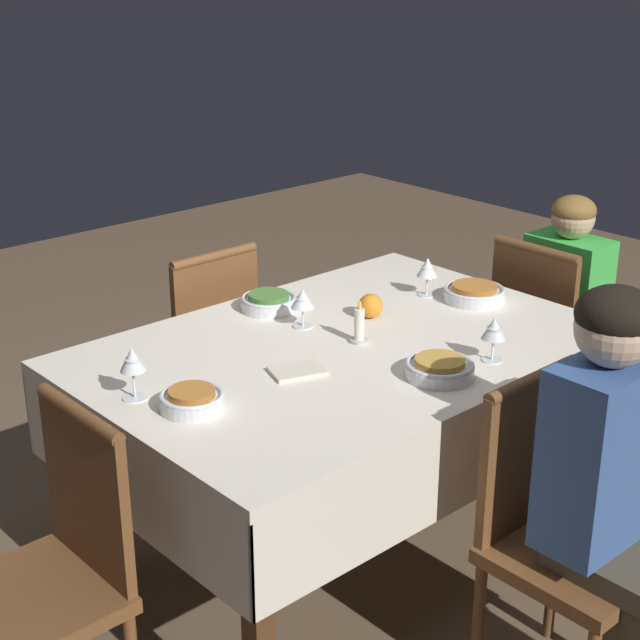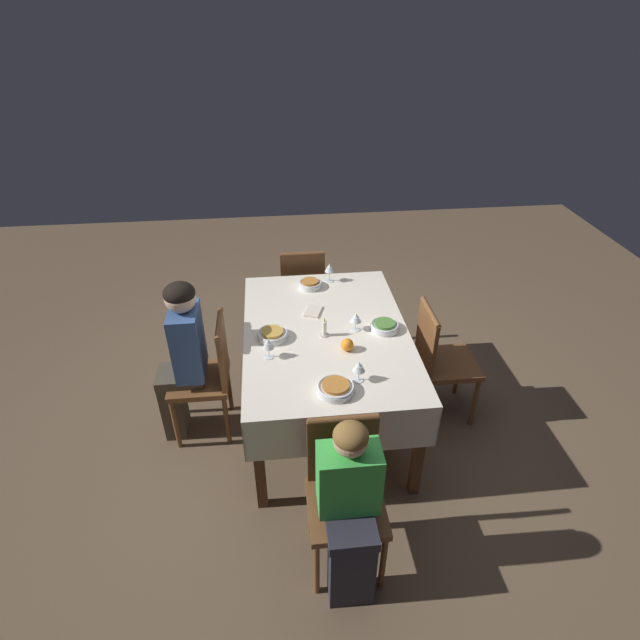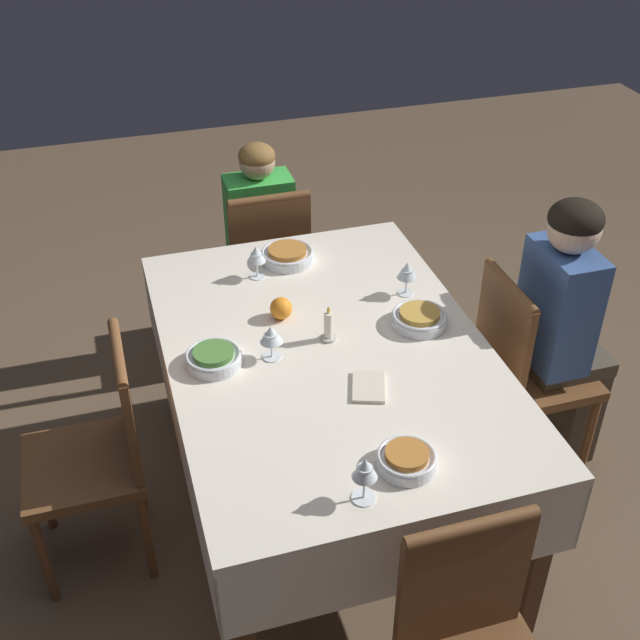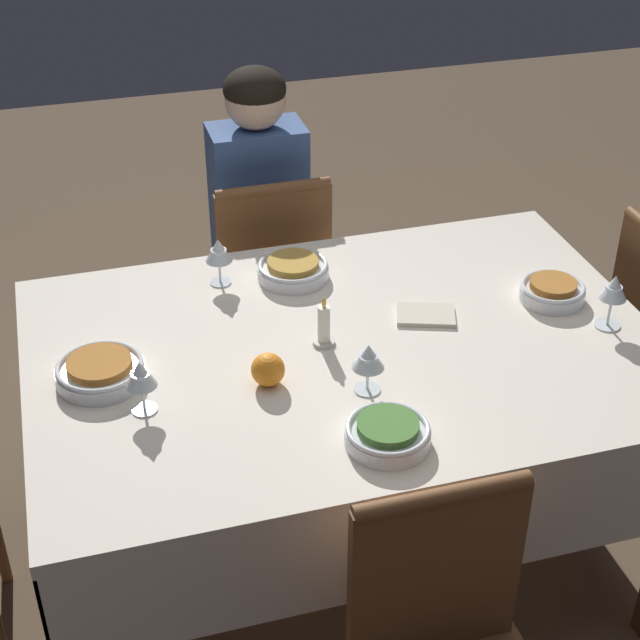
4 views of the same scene
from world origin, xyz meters
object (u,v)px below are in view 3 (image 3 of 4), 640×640
Objects in this scene: bowl_south at (419,318)px; orange_fruit at (281,308)px; candle_centerpiece at (328,328)px; chair_east at (266,263)px; wine_glass_south at (407,271)px; napkin_red_folded at (369,387)px; person_child_green at (258,233)px; wine_glass_west at (365,470)px; person_adult_denim at (566,322)px; bowl_north at (214,358)px; chair_north at (100,448)px; wine_glass_east at (256,255)px; bowl_east at (287,255)px; wine_glass_north at (271,335)px; bowl_west at (407,459)px; chair_south at (524,365)px; dining_table at (327,368)px.

bowl_south is 0.49m from orange_fruit.
candle_centerpiece reaches higher than orange_fruit.
wine_glass_south is (-0.80, -0.35, 0.36)m from chair_east.
napkin_red_folded is at bearing 146.56° from wine_glass_south.
person_child_green is 7.03× the size of wine_glass_west.
person_adult_denim is 1.34m from bowl_north.
bowl_south and bowl_north have the same top height.
orange_fruit is at bearing 80.93° from chair_east.
wine_glass_east reaches higher than chair_north.
bowl_south is at bearing 90.95° from chair_north.
candle_centerpiece is (-0.47, -0.14, -0.05)m from wine_glass_east.
person_child_green reaches higher than chair_north.
chair_east reaches higher than bowl_east.
person_adult_denim is at bearing -89.55° from wine_glass_north.
bowl_west is at bearing 90.85° from chair_east.
person_adult_denim reaches higher than bowl_west.
chair_east reaches higher than bowl_west.
wine_glass_west reaches higher than chair_south.
chair_north reaches higher than wine_glass_north.
chair_south is 1.19m from wine_glass_west.
bowl_south is (0.03, 0.45, 0.29)m from chair_south.
chair_east is 1.14m from bowl_north.
dining_table is at bearing 4.89° from bowl_west.
bowl_west is (-0.61, 0.75, 0.29)m from chair_south.
orange_fruit reaches higher than bowl_south.
candle_centerpiece is at bearing 8.77° from napkin_red_folded.
wine_glass_south reaches higher than chair_north.
bowl_north is at bearing 105.82° from wine_glass_south.
chair_east is at bearing 18.02° from bowl_south.
bowl_east is at bearing 0.14° from candle_centerpiece.
bowl_east is (-0.44, 0.01, 0.29)m from chair_east.
bowl_south is at bearing 108.02° from chair_east.
chair_north is at bearing 125.25° from bowl_east.
person_adult_denim is at bearing -90.39° from bowl_north.
wine_glass_north is at bearing 112.30° from wine_glass_south.
wine_glass_south reaches higher than dining_table.
orange_fruit is at bearing 20.05° from napkin_red_folded.
candle_centerpiece reaches higher than bowl_east.
person_adult_denim is (-0.01, -1.74, 0.17)m from chair_north.
bowl_south is 1.33× the size of wine_glass_west.
bowl_north is 0.52m from napkin_red_folded.
person_child_green is 7.77× the size of wine_glass_east.
candle_centerpiece is at bearing 2.83° from bowl_west.
wine_glass_east is at bearing 13.58° from dining_table.
bowl_east is at bearing -17.97° from orange_fruit.
chair_east is 6.05× the size of wine_glass_west.
chair_south is 6.64× the size of wine_glass_south.
chair_north is 0.70m from wine_glass_north.
candle_centerpiece is at bearing -179.86° from bowl_east.
person_adult_denim is 1.14× the size of person_child_green.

